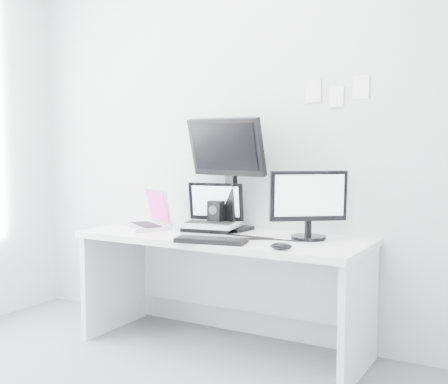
{
  "coord_description": "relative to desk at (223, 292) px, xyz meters",
  "views": [
    {
      "loc": [
        1.77,
        -1.86,
        1.32
      ],
      "look_at": [
        0.02,
        1.23,
        1.0
      ],
      "focal_mm": 46.71,
      "sensor_mm": 36.0,
      "label": 1
    }
  ],
  "objects": [
    {
      "name": "keyboard",
      "position": [
        0.08,
        -0.27,
        0.38
      ],
      "size": [
        0.43,
        0.23,
        0.03
      ],
      "primitive_type": "cube",
      "rotation": [
        0.0,
        0.0,
        0.21
      ],
      "color": "black",
      "rests_on": "desk"
    },
    {
      "name": "rear_monitor",
      "position": [
        -0.08,
        0.2,
        0.74
      ],
      "size": [
        0.57,
        0.26,
        0.75
      ],
      "primitive_type": "cube",
      "rotation": [
        0.0,
        0.0,
        -0.12
      ],
      "color": "black",
      "rests_on": "desk"
    },
    {
      "name": "wall_note_2",
      "position": [
        0.75,
        0.34,
        1.26
      ],
      "size": [
        0.1,
        0.0,
        0.14
      ],
      "primitive_type": "cube",
      "color": "white",
      "rests_on": "back_wall"
    },
    {
      "name": "back_wall",
      "position": [
        0.0,
        0.35,
        0.99
      ],
      "size": [
        3.6,
        0.0,
        3.6
      ],
      "primitive_type": "plane",
      "rotation": [
        1.57,
        0.0,
        0.0
      ],
      "color": "silver",
      "rests_on": "ground"
    },
    {
      "name": "wall_note_0",
      "position": [
        0.45,
        0.34,
        1.26
      ],
      "size": [
        0.1,
        0.0,
        0.14
      ],
      "primitive_type": "cube",
      "color": "white",
      "rests_on": "back_wall"
    },
    {
      "name": "wall_note_1",
      "position": [
        0.6,
        0.34,
        1.22
      ],
      "size": [
        0.09,
        0.0,
        0.13
      ],
      "primitive_type": "cube",
      "color": "white",
      "rests_on": "back_wall"
    },
    {
      "name": "desk",
      "position": [
        0.0,
        0.0,
        0.0
      ],
      "size": [
        1.8,
        0.7,
        0.73
      ],
      "primitive_type": "cube",
      "color": "white",
      "rests_on": "ground"
    },
    {
      "name": "samsung_monitor",
      "position": [
        0.52,
        0.12,
        0.58
      ],
      "size": [
        0.5,
        0.45,
        0.42
      ],
      "primitive_type": "cube",
      "rotation": [
        0.0,
        0.0,
        0.65
      ],
      "color": "black",
      "rests_on": "desk"
    },
    {
      "name": "speaker",
      "position": [
        -0.15,
        0.19,
        0.46
      ],
      "size": [
        0.11,
        0.11,
        0.19
      ],
      "primitive_type": "cube",
      "rotation": [
        0.0,
        0.0,
        -0.14
      ],
      "color": "black",
      "rests_on": "desk"
    },
    {
      "name": "macbook",
      "position": [
        -0.6,
        -0.02,
        0.5
      ],
      "size": [
        0.45,
        0.42,
        0.27
      ],
      "primitive_type": "cube",
      "rotation": [
        0.0,
        0.0,
        -0.56
      ],
      "color": "silver",
      "rests_on": "desk"
    },
    {
      "name": "mouse",
      "position": [
        0.52,
        -0.27,
        0.38
      ],
      "size": [
        0.14,
        0.11,
        0.04
      ],
      "primitive_type": "ellipsoid",
      "rotation": [
        0.0,
        0.0,
        0.36
      ],
      "color": "black",
      "rests_on": "desk"
    },
    {
      "name": "dell_laptop",
      "position": [
        -0.15,
        0.09,
        0.52
      ],
      "size": [
        0.42,
        0.35,
        0.32
      ],
      "primitive_type": "cube",
      "rotation": [
        0.0,
        0.0,
        0.16
      ],
      "color": "#AEB0B6",
      "rests_on": "desk"
    }
  ]
}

